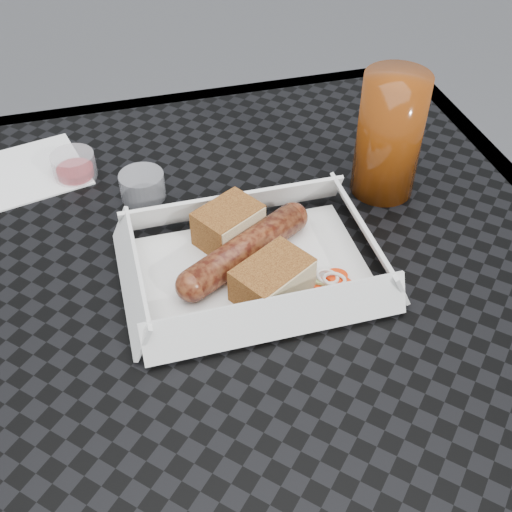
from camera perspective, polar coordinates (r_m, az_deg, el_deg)
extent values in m
cube|color=black|center=(0.61, -4.17, -4.44)|extent=(0.80, 0.80, 0.01)
cube|color=black|center=(0.92, -9.34, 12.61)|extent=(0.80, 0.03, 0.03)
cylinder|color=black|center=(1.20, 9.68, -1.31)|extent=(0.03, 0.03, 0.73)
cube|color=white|center=(0.63, -0.24, -1.26)|extent=(0.22, 0.15, 0.00)
cylinder|color=brown|center=(0.63, -0.97, 0.59)|extent=(0.14, 0.10, 0.03)
sphere|color=brown|center=(0.67, 3.28, 3.46)|extent=(0.03, 0.03, 0.03)
sphere|color=brown|center=(0.60, -5.72, -2.63)|extent=(0.03, 0.03, 0.03)
cube|color=brown|center=(0.65, -2.47, 2.79)|extent=(0.08, 0.07, 0.04)
cube|color=brown|center=(0.60, 1.45, -2.11)|extent=(0.08, 0.08, 0.04)
cylinder|color=#F2360A|center=(0.62, 5.45, -2.04)|extent=(0.02, 0.02, 0.00)
torus|color=white|center=(0.62, 6.33, -2.24)|extent=(0.02, 0.02, 0.00)
cube|color=#B2D17F|center=(0.63, 6.34, -1.71)|extent=(0.02, 0.02, 0.00)
cube|color=white|center=(0.81, -19.44, 7.12)|extent=(0.14, 0.14, 0.00)
cylinder|color=maroon|center=(0.78, -15.88, 7.72)|extent=(0.05, 0.05, 0.03)
cylinder|color=silver|center=(0.73, -10.07, 6.17)|extent=(0.05, 0.05, 0.03)
cylinder|color=#662A08|center=(0.71, 11.76, 10.41)|extent=(0.07, 0.07, 0.14)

